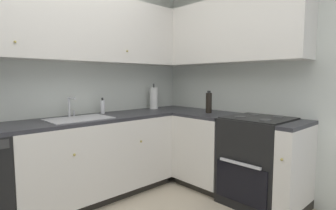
{
  "coord_description": "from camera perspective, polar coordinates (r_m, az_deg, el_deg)",
  "views": [
    {
      "loc": [
        -0.95,
        -1.37,
        1.29
      ],
      "look_at": [
        0.96,
        0.67,
        1.01
      ],
      "focal_mm": 28.81,
      "sensor_mm": 36.0,
      "label": 1
    }
  ],
  "objects": [
    {
      "name": "paper_towel_roll",
      "position": [
        3.61,
        -3.04,
        1.46
      ],
      "size": [
        0.11,
        0.11,
        0.35
      ],
      "color": "white",
      "rests_on": "countertop_back"
    },
    {
      "name": "oil_bottle",
      "position": [
        3.21,
        8.62,
        0.51
      ],
      "size": [
        0.07,
        0.07,
        0.26
      ],
      "color": "black",
      "rests_on": "countertop_right"
    },
    {
      "name": "soap_bottle",
      "position": [
        3.2,
        -13.68,
        -0.36
      ],
      "size": [
        0.05,
        0.05,
        0.18
      ],
      "color": "silver",
      "rests_on": "countertop_back"
    },
    {
      "name": "oven_range",
      "position": [
        2.99,
        18.47,
        -10.96
      ],
      "size": [
        0.68,
        0.62,
        1.03
      ],
      "color": "black",
      "rests_on": "ground_plane"
    },
    {
      "name": "countertop_back",
      "position": [
        2.96,
        -15.25,
        -2.79
      ],
      "size": [
        2.9,
        0.6,
        0.03
      ],
      "primitive_type": "cube",
      "color": "#2D2D33",
      "rests_on": "lower_cabinets_back"
    },
    {
      "name": "upper_cabinets_right",
      "position": [
        3.32,
        11.3,
        14.84
      ],
      "size": [
        0.32,
        1.96,
        0.72
      ],
      "color": "silver"
    },
    {
      "name": "lower_cabinets_back",
      "position": [
        3.06,
        -15.02,
        -10.91
      ],
      "size": [
        1.7,
        0.62,
        0.85
      ],
      "color": "silver",
      "rests_on": "ground_plane"
    },
    {
      "name": "faucet",
      "position": [
        3.03,
        -19.94,
        0.0
      ],
      "size": [
        0.07,
        0.16,
        0.21
      ],
      "color": "silver",
      "rests_on": "countertop_back"
    },
    {
      "name": "countertop_right",
      "position": [
        3.11,
        11.44,
        -2.3
      ],
      "size": [
        0.6,
        1.41,
        0.03
      ],
      "color": "#2D2D33",
      "rests_on": "lower_cabinets_right"
    },
    {
      "name": "sink",
      "position": [
        2.86,
        -18.26,
        -3.63
      ],
      "size": [
        0.61,
        0.4,
        0.1
      ],
      "color": "#B7B7BC",
      "rests_on": "countertop_back"
    },
    {
      "name": "upper_cabinets_back",
      "position": [
        3.04,
        -19.79,
        15.51
      ],
      "size": [
        2.58,
        0.34,
        0.72
      ],
      "color": "silver"
    },
    {
      "name": "wall_right",
      "position": [
        3.16,
        21.13,
        4.94
      ],
      "size": [
        0.05,
        3.14,
        2.54
      ],
      "primitive_type": "cube",
      "color": "silver",
      "rests_on": "ground_plane"
    },
    {
      "name": "wall_back",
      "position": [
        3.07,
        -25.2,
        4.78
      ],
      "size": [
        3.83,
        0.05,
        2.54
      ],
      "primitive_type": "cube",
      "color": "silver",
      "rests_on": "ground_plane"
    },
    {
      "name": "lower_cabinets_right",
      "position": [
        3.2,
        11.31,
        -10.06
      ],
      "size": [
        0.62,
        1.41,
        0.85
      ],
      "color": "silver",
      "rests_on": "ground_plane"
    }
  ]
}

